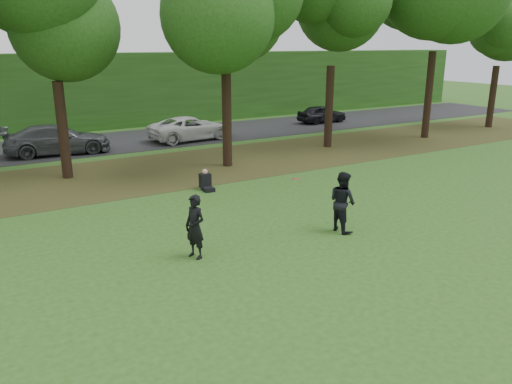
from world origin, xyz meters
TOP-DOWN VIEW (x-y plane):
  - ground at (0.00, 0.00)m, footprint 120.00×120.00m
  - leaf_litter at (0.00, 13.00)m, footprint 60.00×7.00m
  - street at (0.00, 21.00)m, footprint 70.00×7.00m
  - far_hedge at (0.00, 27.00)m, footprint 70.00×3.00m
  - player_left at (-1.67, 3.30)m, footprint 0.62×0.75m
  - player_right at (3.07, 2.86)m, footprint 0.73×0.93m
  - parked_cars at (-1.79, 19.62)m, footprint 36.29×3.69m
  - frisbee at (1.49, 3.14)m, footprint 0.33×0.31m
  - seated_person at (1.38, 9.14)m, footprint 0.45×0.75m

SIDE VIEW (x-z plane):
  - ground at x=0.00m, z-range 0.00..0.00m
  - leaf_litter at x=0.00m, z-range 0.00..0.01m
  - street at x=0.00m, z-range 0.00..0.02m
  - seated_person at x=1.38m, z-range -0.10..0.73m
  - parked_cars at x=-1.79m, z-range -0.03..1.50m
  - player_left at x=-1.67m, z-range 0.00..1.77m
  - player_right at x=3.07m, z-range 0.00..1.89m
  - frisbee at x=1.49m, z-range 1.76..1.88m
  - far_hedge at x=0.00m, z-range 0.00..5.00m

